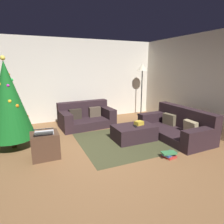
% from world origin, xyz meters
% --- Properties ---
extents(ground_plane, '(6.40, 6.40, 0.00)m').
position_xyz_m(ground_plane, '(0.00, 0.00, 0.00)').
color(ground_plane, brown).
extents(rear_partition, '(6.40, 0.12, 2.60)m').
position_xyz_m(rear_partition, '(0.00, 3.14, 1.30)').
color(rear_partition, silver).
rests_on(rear_partition, ground_plane).
extents(corner_partition, '(0.12, 6.40, 2.60)m').
position_xyz_m(corner_partition, '(3.14, 0.00, 1.30)').
color(corner_partition, silver).
rests_on(corner_partition, ground_plane).
extents(couch_left, '(1.59, 0.99, 0.71)m').
position_xyz_m(couch_left, '(0.39, 2.24, 0.27)').
color(couch_left, '#2D1E23').
rests_on(couch_left, ground_plane).
extents(couch_right, '(1.02, 1.88, 0.73)m').
position_xyz_m(couch_right, '(2.27, 0.42, 0.26)').
color(couch_right, '#2D1E23').
rests_on(couch_right, ground_plane).
extents(ottoman, '(1.00, 0.63, 0.36)m').
position_xyz_m(ottoman, '(1.14, 0.67, 0.18)').
color(ottoman, '#2D1E23').
rests_on(ottoman, ground_plane).
extents(gift_box, '(0.22, 0.19, 0.09)m').
position_xyz_m(gift_box, '(1.28, 0.68, 0.41)').
color(gift_box, gold).
rests_on(gift_box, ottoman).
extents(tv_remote, '(0.08, 0.17, 0.02)m').
position_xyz_m(tv_remote, '(1.13, 0.61, 0.37)').
color(tv_remote, black).
rests_on(tv_remote, ottoman).
extents(christmas_tree, '(0.97, 0.97, 1.97)m').
position_xyz_m(christmas_tree, '(-1.53, 1.37, 1.06)').
color(christmas_tree, brown).
rests_on(christmas_tree, ground_plane).
extents(side_table, '(0.52, 0.44, 0.50)m').
position_xyz_m(side_table, '(-0.92, 0.57, 0.25)').
color(side_table, '#4C3323').
rests_on(side_table, ground_plane).
extents(laptop, '(0.40, 0.45, 0.18)m').
position_xyz_m(laptop, '(-0.93, 0.51, 0.56)').
color(laptop, silver).
rests_on(laptop, side_table).
extents(book_stack, '(0.34, 0.25, 0.12)m').
position_xyz_m(book_stack, '(1.31, -0.42, 0.06)').
color(book_stack, '#B7332D').
rests_on(book_stack, ground_plane).
extents(corner_lamp, '(0.36, 0.36, 1.83)m').
position_xyz_m(corner_lamp, '(2.60, 2.68, 1.57)').
color(corner_lamp, black).
rests_on(corner_lamp, ground_plane).
extents(area_rug, '(2.60, 2.00, 0.01)m').
position_xyz_m(area_rug, '(1.14, 0.67, 0.00)').
color(area_rug, '#414227').
rests_on(area_rug, ground_plane).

